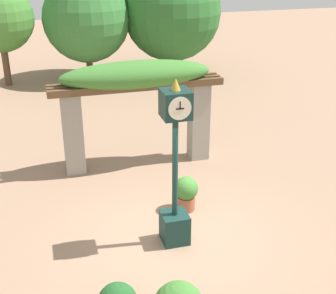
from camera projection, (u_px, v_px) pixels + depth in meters
name	position (u px, v px, depth m)	size (l,w,h in m)	color
ground_plane	(175.00, 234.00, 9.80)	(60.00, 60.00, 0.00)	#9E7A60
pedestal_clock	(175.00, 173.00, 8.97)	(0.53, 0.56, 3.43)	#14332D
pergola	(137.00, 89.00, 11.98)	(4.51, 1.10, 2.87)	gray
potted_plant_near_left	(186.00, 192.00, 10.53)	(0.55, 0.55, 0.81)	#9E563D
tree_line	(122.00, 15.00, 20.02)	(10.73, 4.32, 4.91)	brown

